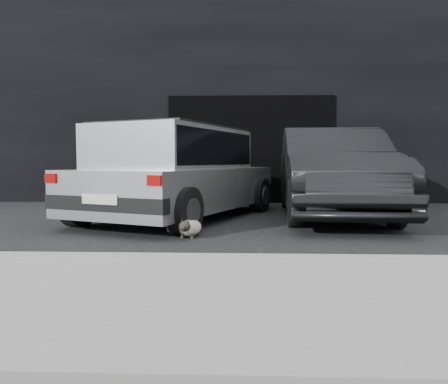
{
  "coord_description": "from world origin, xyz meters",
  "views": [
    {
      "loc": [
        0.75,
        -6.7,
        1.02
      ],
      "look_at": [
        0.54,
        -0.96,
        0.61
      ],
      "focal_mm": 35.0,
      "sensor_mm": 36.0,
      "label": 1
    }
  ],
  "objects_px": {
    "second_car": "(332,172)",
    "cat_white": "(181,220)",
    "silver_hatchback": "(178,169)",
    "cat_siamese": "(189,228)"
  },
  "relations": [
    {
      "from": "cat_siamese",
      "to": "silver_hatchback",
      "type": "bearing_deg",
      "value": -68.49
    },
    {
      "from": "silver_hatchback",
      "to": "cat_white",
      "type": "height_order",
      "value": "silver_hatchback"
    },
    {
      "from": "second_car",
      "to": "cat_white",
      "type": "bearing_deg",
      "value": -140.67
    },
    {
      "from": "cat_siamese",
      "to": "cat_white",
      "type": "relative_size",
      "value": 1.31
    },
    {
      "from": "cat_siamese",
      "to": "cat_white",
      "type": "xyz_separation_m",
      "value": [
        -0.18,
        0.5,
        0.04
      ]
    },
    {
      "from": "silver_hatchback",
      "to": "cat_siamese",
      "type": "height_order",
      "value": "silver_hatchback"
    },
    {
      "from": "second_car",
      "to": "cat_white",
      "type": "xyz_separation_m",
      "value": [
        -2.56,
        -1.85,
        -0.66
      ]
    },
    {
      "from": "second_car",
      "to": "cat_white",
      "type": "relative_size",
      "value": 8.02
    },
    {
      "from": "second_car",
      "to": "silver_hatchback",
      "type": "bearing_deg",
      "value": -166.61
    },
    {
      "from": "silver_hatchback",
      "to": "cat_white",
      "type": "xyz_separation_m",
      "value": [
        0.23,
        -1.36,
        -0.72
      ]
    }
  ]
}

